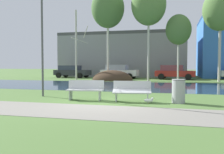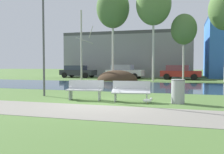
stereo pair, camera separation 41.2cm
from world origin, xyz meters
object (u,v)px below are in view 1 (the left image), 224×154
parked_hatch_third_red (174,72)px  bench_left (85,89)px  bench_right (132,91)px  parked_van_nearest_dark (72,71)px  streetlamp (42,12)px  seagull (149,100)px  trash_bin (179,91)px  parked_sedan_second_white (119,71)px

parked_hatch_third_red → bench_left: bearing=-102.4°
bench_right → parked_van_nearest_dark: parked_van_nearest_dark is taller
bench_left → bench_right: (2.08, 0.00, 0.00)m
bench_left → streetlamp: streetlamp is taller
bench_right → seagull: bench_right is taller
seagull → trash_bin: bearing=20.9°
bench_left → bench_right: 2.08m
bench_left → parked_van_nearest_dark: (-8.08, 17.21, 0.30)m
streetlamp → parked_sedan_second_white: (0.21, 16.17, -3.30)m
seagull → parked_sedan_second_white: parked_sedan_second_white is taller
bench_right → streetlamp: (-4.57, 0.73, 3.63)m
trash_bin → parked_hatch_third_red: bearing=90.9°
seagull → streetlamp: bearing=168.9°
streetlamp → parked_van_nearest_dark: (-5.59, 16.48, -3.34)m
trash_bin → parked_hatch_third_red: parked_hatch_third_red is taller
trash_bin → streetlamp: 7.43m
bench_right → trash_bin: 1.90m
parked_van_nearest_dark → parked_hatch_third_red: size_ratio=1.02×
parked_hatch_third_red → parked_sedan_second_white: bearing=179.6°
bench_right → parked_van_nearest_dark: bearing=120.6°
bench_left → parked_van_nearest_dark: bearing=115.2°
parked_sedan_second_white → bench_left: bearing=-82.3°
seagull → parked_hatch_third_red: bearing=87.0°
parked_van_nearest_dark → bench_left: bearing=-64.8°
bench_left → streetlamp: size_ratio=0.26×
trash_bin → parked_sedan_second_white: parked_sedan_second_white is taller
trash_bin → bench_right: bearing=-176.3°
bench_right → streetlamp: 5.88m
parked_hatch_third_red → streetlamp: bearing=-111.1°
seagull → streetlamp: size_ratio=0.07×
parked_van_nearest_dark → parked_hatch_third_red: (11.80, -0.35, 0.02)m
trash_bin → seagull: trash_bin is taller
trash_bin → parked_van_nearest_dark: (-12.06, 17.09, 0.26)m
bench_right → parked_van_nearest_dark: 19.99m
streetlamp → parked_van_nearest_dark: size_ratio=1.47×
trash_bin → streetlamp: streetlamp is taller
streetlamp → parked_van_nearest_dark: bearing=108.7°
bench_left → trash_bin: size_ratio=1.71×
bench_left → parked_hatch_third_red: parked_hatch_third_red is taller
seagull → parked_hatch_third_red: 17.21m
parked_van_nearest_dark → parked_hatch_third_red: bearing=-1.7°
bench_left → parked_sedan_second_white: parked_sedan_second_white is taller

